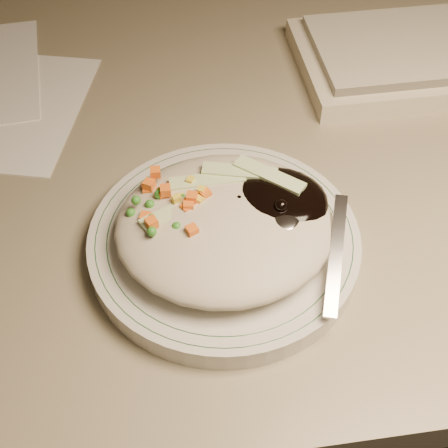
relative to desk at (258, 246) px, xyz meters
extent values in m
cube|color=gray|center=(0.00, 0.00, 0.18)|extent=(1.40, 0.70, 0.04)
cylinder|color=silver|center=(-0.07, -0.16, 0.21)|extent=(0.25, 0.25, 0.02)
torus|color=#144723|center=(-0.07, -0.16, 0.22)|extent=(0.23, 0.23, 0.00)
torus|color=#144723|center=(-0.07, -0.16, 0.22)|extent=(0.21, 0.21, 0.00)
ellipsoid|color=#AEA58D|center=(-0.07, -0.16, 0.24)|extent=(0.19, 0.18, 0.04)
ellipsoid|color=black|center=(-0.02, -0.15, 0.25)|extent=(0.10, 0.09, 0.03)
ellipsoid|color=orange|center=(-0.11, -0.14, 0.24)|extent=(0.08, 0.08, 0.02)
sphere|color=black|center=(-0.05, -0.15, 0.25)|extent=(0.01, 0.01, 0.01)
sphere|color=black|center=(-0.03, -0.14, 0.25)|extent=(0.01, 0.01, 0.01)
sphere|color=black|center=(0.00, -0.15, 0.26)|extent=(0.01, 0.01, 0.01)
sphere|color=black|center=(-0.01, -0.14, 0.25)|extent=(0.01, 0.01, 0.01)
sphere|color=black|center=(-0.02, -0.17, 0.26)|extent=(0.01, 0.01, 0.01)
sphere|color=black|center=(-0.03, -0.15, 0.25)|extent=(0.01, 0.01, 0.01)
sphere|color=black|center=(-0.02, -0.14, 0.25)|extent=(0.01, 0.01, 0.01)
cube|color=orange|center=(-0.12, -0.14, 0.26)|extent=(0.01, 0.01, 0.01)
cube|color=orange|center=(-0.10, -0.16, 0.25)|extent=(0.01, 0.01, 0.01)
cube|color=orange|center=(-0.13, -0.12, 0.26)|extent=(0.01, 0.01, 0.01)
cube|color=orange|center=(-0.10, -0.15, 0.26)|extent=(0.01, 0.01, 0.01)
cube|color=orange|center=(-0.10, -0.15, 0.26)|extent=(0.01, 0.01, 0.01)
cube|color=orange|center=(-0.13, -0.12, 0.25)|extent=(0.01, 0.01, 0.01)
cube|color=orange|center=(-0.12, -0.13, 0.26)|extent=(0.01, 0.01, 0.01)
cube|color=orange|center=(-0.10, -0.15, 0.26)|extent=(0.01, 0.01, 0.01)
cube|color=orange|center=(-0.08, -0.14, 0.26)|extent=(0.01, 0.01, 0.01)
cube|color=orange|center=(-0.12, -0.11, 0.26)|extent=(0.01, 0.01, 0.01)
cube|color=orange|center=(-0.13, -0.17, 0.26)|extent=(0.01, 0.01, 0.01)
cube|color=orange|center=(-0.10, -0.18, 0.26)|extent=(0.01, 0.01, 0.01)
cube|color=orange|center=(-0.14, -0.16, 0.25)|extent=(0.01, 0.01, 0.01)
cube|color=orange|center=(-0.13, -0.12, 0.25)|extent=(0.01, 0.01, 0.01)
sphere|color=#388C28|center=(-0.10, -0.14, 0.25)|extent=(0.01, 0.01, 0.01)
sphere|color=#388C28|center=(-0.13, -0.18, 0.26)|extent=(0.01, 0.01, 0.01)
sphere|color=#388C28|center=(-0.13, -0.14, 0.26)|extent=(0.01, 0.01, 0.01)
sphere|color=#388C28|center=(-0.14, -0.14, 0.26)|extent=(0.01, 0.01, 0.01)
sphere|color=#388C28|center=(-0.10, -0.14, 0.25)|extent=(0.01, 0.01, 0.01)
sphere|color=#388C28|center=(-0.10, -0.17, 0.25)|extent=(0.01, 0.01, 0.01)
sphere|color=#388C28|center=(-0.11, -0.15, 0.25)|extent=(0.01, 0.01, 0.01)
sphere|color=#388C28|center=(-0.12, -0.17, 0.25)|extent=(0.01, 0.01, 0.01)
sphere|color=#388C28|center=(-0.15, -0.15, 0.25)|extent=(0.01, 0.01, 0.01)
sphere|color=#388C28|center=(-0.12, -0.13, 0.26)|extent=(0.01, 0.01, 0.01)
sphere|color=#388C28|center=(-0.12, -0.13, 0.26)|extent=(0.01, 0.01, 0.01)
sphere|color=#388C28|center=(-0.13, -0.16, 0.25)|extent=(0.01, 0.01, 0.01)
sphere|color=#388C28|center=(-0.11, -0.17, 0.26)|extent=(0.01, 0.01, 0.01)
sphere|color=#388C28|center=(-0.08, -0.12, 0.25)|extent=(0.01, 0.01, 0.01)
cube|color=yellow|center=(-0.10, -0.14, 0.25)|extent=(0.01, 0.01, 0.01)
cube|color=yellow|center=(-0.09, -0.15, 0.26)|extent=(0.01, 0.01, 0.01)
cube|color=yellow|center=(-0.11, -0.13, 0.25)|extent=(0.01, 0.01, 0.01)
cube|color=yellow|center=(-0.11, -0.14, 0.26)|extent=(0.01, 0.01, 0.01)
cube|color=yellow|center=(-0.11, -0.15, 0.25)|extent=(0.01, 0.01, 0.01)
cube|color=yellow|center=(-0.09, -0.14, 0.26)|extent=(0.01, 0.01, 0.01)
cube|color=yellow|center=(-0.09, -0.12, 0.26)|extent=(0.01, 0.01, 0.01)
cube|color=yellow|center=(-0.10, -0.15, 0.25)|extent=(0.01, 0.01, 0.01)
cube|color=#B2D18C|center=(-0.08, -0.12, 0.26)|extent=(0.07, 0.02, 0.00)
cube|color=#B2D18C|center=(-0.05, -0.12, 0.26)|extent=(0.07, 0.03, 0.00)
cube|color=#B2D18C|center=(-0.11, -0.15, 0.26)|extent=(0.07, 0.04, 0.00)
cube|color=#B2D18C|center=(-0.02, -0.13, 0.26)|extent=(0.06, 0.06, 0.00)
ellipsoid|color=silver|center=(-0.02, -0.17, 0.25)|extent=(0.05, 0.06, 0.01)
cube|color=silver|center=(0.02, -0.21, 0.24)|extent=(0.05, 0.11, 0.03)
camera|label=1|loc=(-0.12, -0.51, 0.65)|focal=50.00mm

